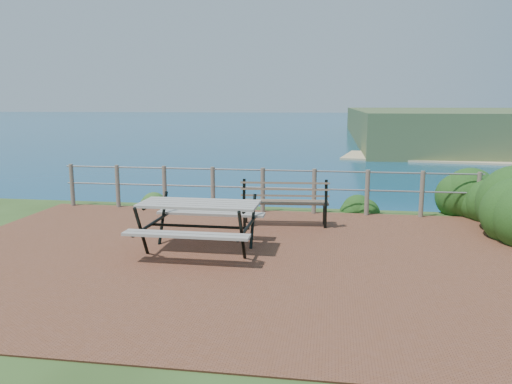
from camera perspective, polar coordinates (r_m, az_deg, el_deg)
ground at (r=8.12m, az=-2.53°, el=-7.40°), size 10.00×7.00×0.12m
ocean at (r=207.61m, az=8.42°, el=9.31°), size 1200.00×1200.00×0.00m
safety_railing at (r=11.20m, az=0.78°, el=0.51°), size 9.40×0.10×1.00m
picnic_table at (r=8.27m, az=-6.48°, el=-3.36°), size 1.95×1.68×0.82m
park_bench at (r=9.95m, az=3.34°, el=-0.34°), size 1.75×0.56×0.97m
shrub_right_edge at (r=11.86m, az=24.11°, el=-2.67°), size 1.23×1.23×1.75m
shrub_lip_west at (r=12.68m, az=-11.82°, el=-1.21°), size 0.66×0.66×0.35m
shrub_lip_east at (r=11.77m, az=11.88°, el=-2.08°), size 0.76×0.76×0.50m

